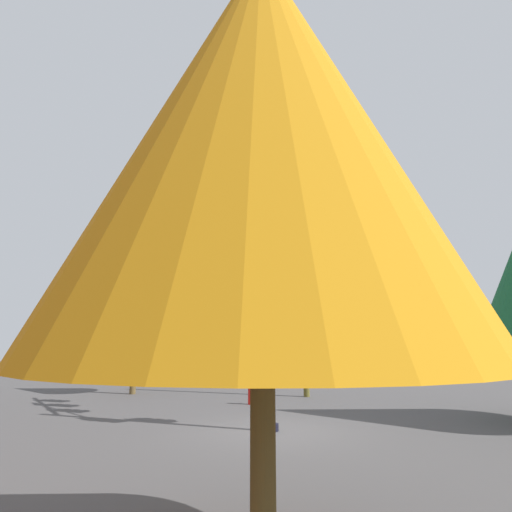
{
  "coord_description": "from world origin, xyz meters",
  "views": [
    {
      "loc": [
        -11.22,
        4.27,
        2.32
      ],
      "look_at": [
        0.44,
        0.32,
        5.02
      ],
      "focal_mm": 28.57,
      "sensor_mm": 36.0,
      "label": 1
    }
  ],
  "objects_px": {
    "utility_pole": "(304,308)",
    "fire_hydrant": "(251,394)",
    "signal_pole_assembly": "(244,274)",
    "tree_near": "(138,298)",
    "tree_mid": "(262,134)"
  },
  "relations": [
    {
      "from": "tree_near",
      "to": "tree_mid",
      "type": "distance_m",
      "value": 17.69
    },
    {
      "from": "signal_pole_assembly",
      "to": "utility_pole",
      "type": "distance_m",
      "value": 6.92
    },
    {
      "from": "signal_pole_assembly",
      "to": "utility_pole",
      "type": "height_order",
      "value": "utility_pole"
    },
    {
      "from": "fire_hydrant",
      "to": "signal_pole_assembly",
      "type": "bearing_deg",
      "value": 158.24
    },
    {
      "from": "utility_pole",
      "to": "signal_pole_assembly",
      "type": "bearing_deg",
      "value": 137.85
    },
    {
      "from": "fire_hydrant",
      "to": "tree_near",
      "type": "bearing_deg",
      "value": 40.05
    },
    {
      "from": "signal_pole_assembly",
      "to": "tree_near",
      "type": "relative_size",
      "value": 1.07
    },
    {
      "from": "utility_pole",
      "to": "fire_hydrant",
      "type": "height_order",
      "value": "utility_pole"
    },
    {
      "from": "utility_pole",
      "to": "fire_hydrant",
      "type": "bearing_deg",
      "value": 115.5
    },
    {
      "from": "signal_pole_assembly",
      "to": "fire_hydrant",
      "type": "bearing_deg",
      "value": -21.76
    },
    {
      "from": "fire_hydrant",
      "to": "tree_mid",
      "type": "xyz_separation_m",
      "value": [
        -12.49,
        3.95,
        4.18
      ]
    },
    {
      "from": "tree_mid",
      "to": "utility_pole",
      "type": "bearing_deg",
      "value": -27.02
    },
    {
      "from": "fire_hydrant",
      "to": "tree_mid",
      "type": "relative_size",
      "value": 0.12
    },
    {
      "from": "fire_hydrant",
      "to": "tree_mid",
      "type": "distance_m",
      "value": 13.75
    },
    {
      "from": "signal_pole_assembly",
      "to": "fire_hydrant",
      "type": "distance_m",
      "value": 5.72
    }
  ]
}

